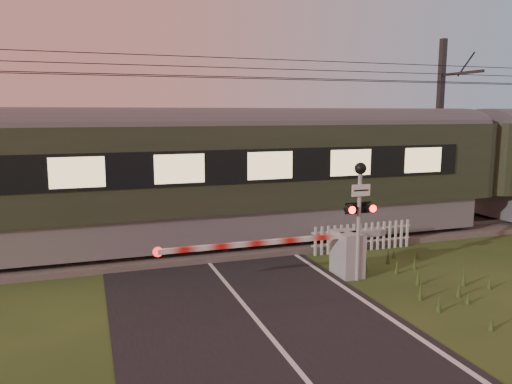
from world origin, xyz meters
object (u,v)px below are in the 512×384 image
object	(u,v)px
boom_gate	(340,252)
picket_fence	(363,237)
crossing_signal	(360,200)
catenary_mast	(440,125)
train	(470,165)

from	to	relation	value
boom_gate	picket_fence	xyz separation A→B (m)	(1.89, 1.98, -0.21)
crossing_signal	picket_fence	bearing A→B (deg)	56.58
crossing_signal	catenary_mast	world-z (taller)	catenary_mast
picket_fence	catenary_mast	distance (m)	8.09
train	crossing_signal	distance (m)	8.58
picket_fence	catenary_mast	bearing A→B (deg)	34.20
catenary_mast	boom_gate	bearing A→B (deg)	-142.51
boom_gate	catenary_mast	size ratio (longest dim) A/B	0.85
train	boom_gate	xyz separation A→B (m)	(-7.67, -3.87, -1.72)
crossing_signal	picket_fence	distance (m)	3.39
catenary_mast	picket_fence	bearing A→B (deg)	-145.80
train	picket_fence	world-z (taller)	train
train	catenary_mast	distance (m)	2.69
train	crossing_signal	xyz separation A→B (m)	(-7.40, -4.35, -0.23)
picket_fence	crossing_signal	bearing A→B (deg)	-123.42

